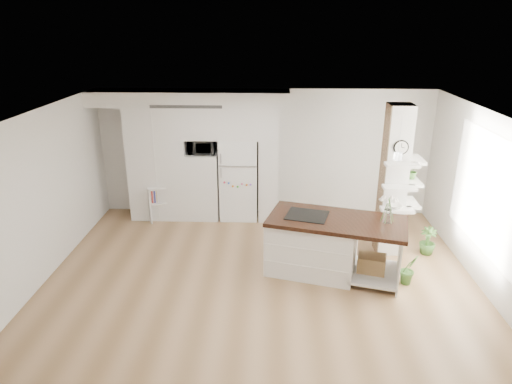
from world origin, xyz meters
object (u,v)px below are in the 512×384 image
(refrigerator, at_px, (239,178))
(kitchen_island, at_px, (320,243))
(bookshelf, at_px, (165,204))
(floor_plant_a, at_px, (409,269))

(refrigerator, bearing_deg, kitchen_island, -56.28)
(kitchen_island, bearing_deg, refrigerator, 139.01)
(kitchen_island, distance_m, bookshelf, 3.72)
(refrigerator, distance_m, kitchen_island, 2.74)
(refrigerator, distance_m, bookshelf, 1.67)
(refrigerator, height_order, bookshelf, refrigerator)
(bookshelf, distance_m, floor_plant_a, 5.10)
(kitchen_island, bearing_deg, bookshelf, 161.15)
(refrigerator, bearing_deg, floor_plant_a, -41.94)
(bookshelf, height_order, floor_plant_a, bookshelf)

